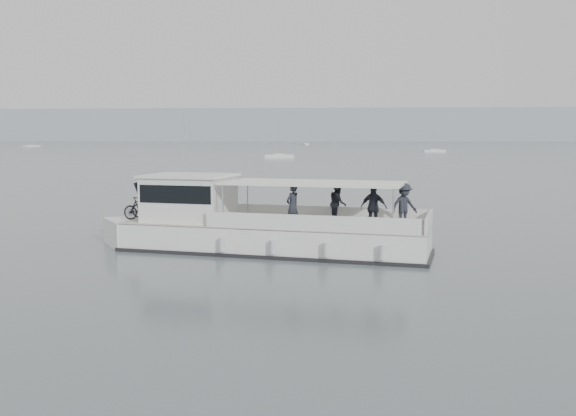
{
  "coord_description": "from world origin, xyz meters",
  "views": [
    {
      "loc": [
        4.6,
        -22.56,
        4.15
      ],
      "look_at": [
        2.93,
        0.27,
        1.6
      ],
      "focal_mm": 40.0,
      "sensor_mm": 36.0,
      "label": 1
    }
  ],
  "objects": [
    {
      "name": "ground",
      "position": [
        0.0,
        0.0,
        0.0
      ],
      "size": [
        1400.0,
        1400.0,
        0.0
      ],
      "primitive_type": "plane",
      "color": "#505C5F",
      "rests_on": "ground"
    },
    {
      "name": "headland",
      "position": [
        0.0,
        560.0,
        14.0
      ],
      "size": [
        1400.0,
        90.0,
        28.0
      ],
      "primitive_type": "cube",
      "color": "#939EA8",
      "rests_on": "ground"
    },
    {
      "name": "tour_boat",
      "position": [
        1.36,
        0.5,
        0.87
      ],
      "size": [
        12.65,
        5.26,
        5.28
      ],
      "rotation": [
        0.0,
        0.0,
        -0.2
      ],
      "color": "white",
      "rests_on": "ground"
    },
    {
      "name": "moored_fleet",
      "position": [
        -34.16,
        133.84,
        0.36
      ],
      "size": [
        338.02,
        273.95,
        9.38
      ],
      "color": "white",
      "rests_on": "ground"
    }
  ]
}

